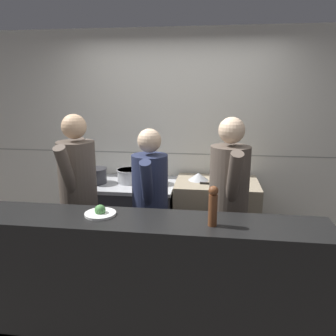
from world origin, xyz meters
TOP-DOWN VIEW (x-y plane):
  - ground_plane at (0.00, 0.00)m, footprint 14.00×14.00m
  - wall_back_tiled at (0.00, 1.53)m, footprint 8.00×0.06m
  - oven_range at (-0.56, 1.12)m, footprint 1.12×0.71m
  - prep_counter at (0.47, 1.12)m, footprint 0.92×0.65m
  - pass_counter at (-0.09, -0.24)m, footprint 2.72×0.45m
  - stock_pot at (-0.91, 1.07)m, footprint 0.27×0.27m
  - sauce_pot at (-0.53, 1.13)m, footprint 0.27×0.27m
  - braising_pot at (-0.23, 1.13)m, footprint 0.24×0.24m
  - mixing_bowl_steel at (0.26, 1.16)m, footprint 0.23×0.23m
  - chefs_knife at (0.43, 1.00)m, footprint 0.35×0.06m
  - plated_dish_main at (-0.41, -0.20)m, footprint 0.23×0.23m
  - pepper_mill at (0.42, -0.28)m, footprint 0.07×0.07m
  - chef_head_cook at (-0.83, 0.40)m, footprint 0.35×0.74m
  - chef_sous at (-0.14, 0.37)m, footprint 0.35×0.70m
  - chef_line at (0.56, 0.38)m, footprint 0.38×0.74m

SIDE VIEW (x-z plane):
  - ground_plane at x=0.00m, z-range 0.00..0.00m
  - oven_range at x=-0.56m, z-range 0.00..0.87m
  - prep_counter at x=0.47m, z-range 0.00..0.92m
  - pass_counter at x=-0.09m, z-range 0.00..1.01m
  - chef_sous at x=-0.14m, z-range 0.09..1.68m
  - chefs_knife at x=0.43m, z-range 0.92..0.94m
  - braising_pot at x=-0.23m, z-range 0.87..1.01m
  - chef_line at x=0.56m, z-range 0.10..1.80m
  - sauce_pot at x=-0.53m, z-range 0.87..1.03m
  - chef_head_cook at x=-0.83m, z-range 0.10..1.80m
  - stock_pot at x=-0.91m, z-range 0.87..1.04m
  - mixing_bowl_steel at x=0.26m, z-range 0.92..1.00m
  - plated_dish_main at x=-0.41m, z-range 0.99..1.07m
  - pepper_mill at x=0.42m, z-range 1.02..1.30m
  - wall_back_tiled at x=0.00m, z-range 0.00..2.60m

